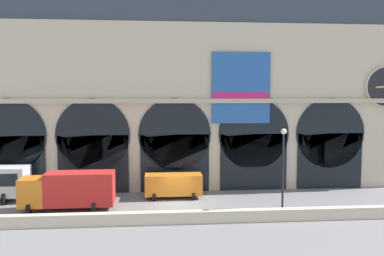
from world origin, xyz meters
name	(u,v)px	position (x,y,z in m)	size (l,w,h in m)	color
ground_plane	(178,205)	(0.00, 0.00, 0.00)	(200.00, 200.00, 0.00)	slate
quay_parapet_wall	(181,217)	(0.00, -4.99, 0.46)	(90.00, 0.70, 0.91)	beige
station_building	(174,94)	(0.03, 7.54, 9.52)	(48.50, 5.51, 19.54)	beige
box_truck_midwest	(69,189)	(-8.96, -0.63, 1.70)	(7.50, 2.91, 3.12)	orange
van_center	(173,184)	(-0.25, 2.47, 1.25)	(5.20, 2.48, 2.20)	orange
street_lamp_quayside	(283,161)	(7.90, -4.19, 4.41)	(0.44, 0.44, 6.90)	black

